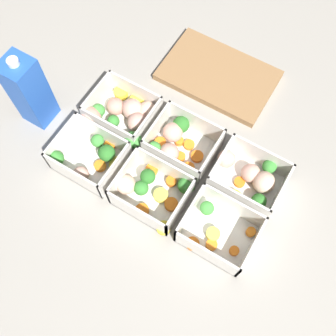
{
  "coord_description": "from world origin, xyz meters",
  "views": [
    {
      "loc": [
        0.18,
        -0.3,
        0.82
      ],
      "look_at": [
        0.0,
        0.0,
        0.02
      ],
      "focal_mm": 42.0,
      "sensor_mm": 36.0,
      "label": 1
    }
  ],
  "objects_px": {
    "container_near_left": "(90,158)",
    "container_far_right": "(250,178)",
    "container_far_left": "(123,114)",
    "container_far_center": "(178,142)",
    "container_near_right": "(218,230)",
    "juice_carton": "(29,91)",
    "container_near_center": "(151,190)"
  },
  "relations": [
    {
      "from": "container_near_right",
      "to": "container_far_center",
      "type": "bearing_deg",
      "value": 142.89
    },
    {
      "from": "container_far_left",
      "to": "container_far_center",
      "type": "bearing_deg",
      "value": 1.01
    },
    {
      "from": "container_near_left",
      "to": "container_far_center",
      "type": "relative_size",
      "value": 1.1
    },
    {
      "from": "container_near_right",
      "to": "juice_carton",
      "type": "height_order",
      "value": "juice_carton"
    },
    {
      "from": "container_near_right",
      "to": "container_far_right",
      "type": "xyz_separation_m",
      "value": [
        0.01,
        0.14,
        0.0
      ]
    },
    {
      "from": "container_near_right",
      "to": "container_far_right",
      "type": "distance_m",
      "value": 0.14
    },
    {
      "from": "container_near_center",
      "to": "container_far_center",
      "type": "bearing_deg",
      "value": 94.27
    },
    {
      "from": "container_far_left",
      "to": "juice_carton",
      "type": "distance_m",
      "value": 0.21
    },
    {
      "from": "container_far_right",
      "to": "container_far_center",
      "type": "bearing_deg",
      "value": -177.89
    },
    {
      "from": "container_near_left",
      "to": "juice_carton",
      "type": "height_order",
      "value": "juice_carton"
    },
    {
      "from": "container_near_right",
      "to": "container_far_left",
      "type": "distance_m",
      "value": 0.35
    },
    {
      "from": "container_far_center",
      "to": "juice_carton",
      "type": "relative_size",
      "value": 0.73
    },
    {
      "from": "container_far_left",
      "to": "juice_carton",
      "type": "relative_size",
      "value": 0.86
    },
    {
      "from": "container_near_center",
      "to": "container_far_right",
      "type": "height_order",
      "value": "same"
    },
    {
      "from": "container_near_right",
      "to": "container_near_left",
      "type": "bearing_deg",
      "value": -179.66
    },
    {
      "from": "juice_carton",
      "to": "container_far_center",
      "type": "bearing_deg",
      "value": 15.57
    },
    {
      "from": "container_far_left",
      "to": "juice_carton",
      "type": "bearing_deg",
      "value": -153.95
    },
    {
      "from": "container_near_left",
      "to": "container_far_right",
      "type": "relative_size",
      "value": 1.0
    },
    {
      "from": "container_far_right",
      "to": "container_near_center",
      "type": "bearing_deg",
      "value": -141.85
    },
    {
      "from": "container_near_center",
      "to": "container_far_left",
      "type": "relative_size",
      "value": 0.92
    },
    {
      "from": "juice_carton",
      "to": "container_near_center",
      "type": "bearing_deg",
      "value": -6.17
    },
    {
      "from": "container_far_left",
      "to": "container_near_left",
      "type": "bearing_deg",
      "value": -90.85
    },
    {
      "from": "container_near_left",
      "to": "container_far_right",
      "type": "xyz_separation_m",
      "value": [
        0.33,
        0.14,
        -0.0
      ]
    },
    {
      "from": "container_far_center",
      "to": "container_near_center",
      "type": "bearing_deg",
      "value": -85.73
    },
    {
      "from": "container_near_center",
      "to": "container_far_center",
      "type": "distance_m",
      "value": 0.13
    },
    {
      "from": "container_far_left",
      "to": "container_far_center",
      "type": "distance_m",
      "value": 0.15
    },
    {
      "from": "container_near_left",
      "to": "container_far_right",
      "type": "bearing_deg",
      "value": 23.13
    },
    {
      "from": "container_near_right",
      "to": "container_far_right",
      "type": "relative_size",
      "value": 0.91
    },
    {
      "from": "container_near_center",
      "to": "container_near_right",
      "type": "xyz_separation_m",
      "value": [
        0.17,
        -0.0,
        -0.0
      ]
    },
    {
      "from": "container_far_left",
      "to": "container_near_center",
      "type": "bearing_deg",
      "value": -38.81
    },
    {
      "from": "container_near_right",
      "to": "container_far_center",
      "type": "distance_m",
      "value": 0.22
    },
    {
      "from": "container_near_right",
      "to": "container_far_center",
      "type": "relative_size",
      "value": 1.0
    }
  ]
}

